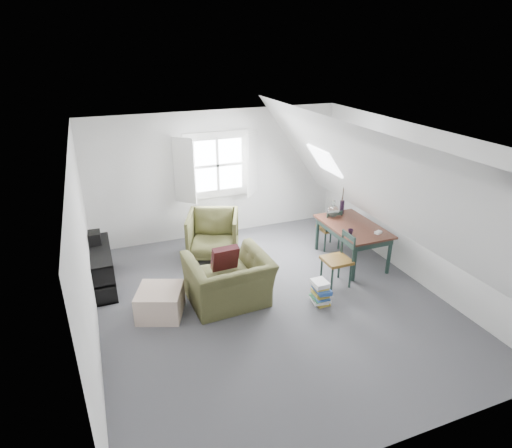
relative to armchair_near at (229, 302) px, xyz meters
name	(u,v)px	position (x,y,z in m)	size (l,w,h in m)	color
floor	(271,302)	(0.61, -0.22, 0.00)	(5.50, 5.50, 0.00)	#494A4E
ceiling	(274,140)	(0.61, -0.22, 2.50)	(5.50, 5.50, 0.00)	white
wall_back	(217,175)	(0.61, 2.53, 1.25)	(5.00, 5.00, 0.00)	silver
wall_front	(398,347)	(0.61, -2.97, 1.25)	(5.00, 5.00, 0.00)	silver
wall_left	(85,257)	(-1.89, -0.22, 1.25)	(5.50, 5.50, 0.00)	silver
wall_right	(415,205)	(3.11, -0.22, 1.25)	(5.50, 5.50, 0.00)	silver
slope_left	(159,207)	(-0.94, -0.22, 1.78)	(5.50, 5.50, 0.00)	white
slope_right	(368,180)	(2.16, -0.22, 1.78)	(5.50, 5.50, 0.00)	white
dormer_window	(218,166)	(0.61, 2.45, 1.45)	(1.71, 0.35, 1.30)	white
skylight	(325,161)	(2.16, 1.08, 1.75)	(0.55, 0.75, 0.04)	white
armchair_near	(229,302)	(0.00, 0.00, 0.00)	(1.18, 1.03, 0.77)	#444424
armchair_far	(214,255)	(0.22, 1.60, 0.00)	(0.89, 0.92, 0.83)	#444424
throw_pillow	(225,258)	(0.00, 0.15, 0.69)	(0.40, 0.11, 0.40)	#3D1015
ottoman	(160,302)	(-1.02, 0.07, 0.21)	(0.62, 0.62, 0.41)	#C2A896
dining_table	(353,230)	(2.47, 0.49, 0.61)	(0.84, 1.40, 0.70)	#351911
demijohn	(333,211)	(2.32, 0.94, 0.83)	(0.22, 0.22, 0.31)	silver
vase_twigs	(342,206)	(2.57, 1.04, 0.84)	(0.08, 0.09, 0.64)	black
cup	(350,234)	(2.22, 0.19, 0.70)	(0.09, 0.09, 0.09)	black
paper_box	(378,232)	(2.67, 0.04, 0.72)	(0.12, 0.08, 0.04)	white
dining_chair_far	(330,228)	(2.36, 1.09, 0.41)	(0.37, 0.37, 0.80)	brown
dining_chair_near	(339,259)	(1.82, -0.13, 0.46)	(0.42, 0.42, 0.89)	brown
media_shelf	(100,271)	(-1.79, 1.19, 0.30)	(0.43, 1.28, 0.65)	black
electronics_box	(95,238)	(-1.79, 1.48, 0.74)	(0.19, 0.26, 0.21)	black
magazine_stack	(321,292)	(1.29, -0.52, 0.19)	(0.28, 0.33, 0.38)	#B29933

